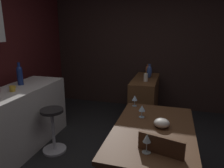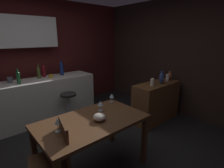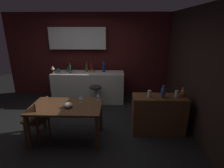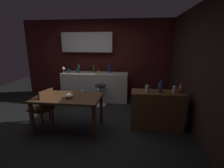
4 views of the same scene
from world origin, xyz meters
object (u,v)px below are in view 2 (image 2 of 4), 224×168
at_px(wine_glass_right, 100,104).
at_px(wine_glass_center, 112,96).
at_px(bar_stool, 69,107).
at_px(cup_mustard, 51,76).
at_px(wine_bottle_green, 18,77).
at_px(wine_bottle_olive, 39,72).
at_px(cup_slate, 10,80).
at_px(wine_glass_left, 58,122).
at_px(dining_table, 92,126).
at_px(chair_near_window, 55,158).
at_px(sideboard_cabinet, 156,102).
at_px(vase_ceramic_blue, 162,78).
at_px(vase_copper, 170,76).
at_px(fruit_bowl, 99,117).
at_px(wine_bottle_ruby, 44,71).
at_px(pillar_candle_tall, 167,78).
at_px(pillar_candle_short, 152,82).
at_px(wine_bottle_cobalt, 62,68).

distance_m(wine_glass_right, wine_glass_center, 0.36).
xyz_separation_m(bar_stool, cup_mustard, (-0.13, 0.49, 0.60)).
distance_m(wine_bottle_green, wine_bottle_olive, 0.49).
distance_m(bar_stool, cup_slate, 1.24).
bearing_deg(cup_mustard, wine_glass_left, -110.28).
xyz_separation_m(dining_table, chair_near_window, (-0.54, -0.07, -0.16)).
relative_size(sideboard_cabinet, wine_bottle_green, 3.86).
xyz_separation_m(dining_table, wine_glass_left, (-0.44, 0.02, 0.21)).
xyz_separation_m(wine_bottle_olive, vase_ceramic_blue, (1.84, -1.78, -0.09)).
distance_m(wine_bottle_green, vase_copper, 3.10).
distance_m(wine_bottle_olive, cup_slate, 0.56).
relative_size(fruit_bowl, wine_bottle_olive, 0.53).
height_order(fruit_bowl, wine_bottle_ruby, wine_bottle_ruby).
xyz_separation_m(sideboard_cabinet, vase_ceramic_blue, (0.04, -0.06, 0.53)).
height_order(bar_stool, wine_bottle_ruby, wine_bottle_ruby).
distance_m(dining_table, pillar_candle_tall, 2.22).
xyz_separation_m(cup_mustard, vase_copper, (2.07, -1.57, -0.03)).
relative_size(bar_stool, pillar_candle_short, 3.87).
distance_m(wine_glass_right, wine_bottle_green, 1.80).
xyz_separation_m(sideboard_cabinet, cup_slate, (-2.35, 1.72, 0.54)).
relative_size(sideboard_cabinet, wine_bottle_ruby, 3.86).
relative_size(dining_table, wine_glass_center, 9.46).
height_order(wine_bottle_green, pillar_candle_tall, wine_bottle_green).
xyz_separation_m(chair_near_window, cup_slate, (0.06, 2.11, 0.46)).
height_order(wine_glass_right, pillar_candle_tall, pillar_candle_tall).
relative_size(chair_near_window, wine_glass_right, 6.23).
distance_m(wine_glass_left, wine_bottle_cobalt, 2.27).
bearing_deg(wine_glass_right, wine_glass_center, 23.22).
xyz_separation_m(wine_glass_right, fruit_bowl, (-0.19, -0.23, -0.06)).
bearing_deg(sideboard_cabinet, vase_copper, 1.44).
distance_m(chair_near_window, wine_bottle_ruby, 2.36).
height_order(wine_glass_left, pillar_candle_short, pillar_candle_short).
bearing_deg(cup_slate, wine_glass_center, -58.33).
bearing_deg(pillar_candle_tall, wine_glass_center, -180.00).
distance_m(wine_glass_left, cup_slate, 2.03).
distance_m(wine_glass_left, wine_bottle_ruby, 2.19).
bearing_deg(cup_mustard, chair_near_window, -112.02).
relative_size(chair_near_window, wine_bottle_cobalt, 2.62).
relative_size(wine_glass_right, wine_bottle_olive, 0.48).
relative_size(wine_bottle_green, cup_slate, 2.21).
bearing_deg(dining_table, pillar_candle_short, 10.20).
distance_m(sideboard_cabinet, vase_ceramic_blue, 0.54).
bearing_deg(wine_bottle_olive, pillar_candle_tall, -39.37).
xyz_separation_m(sideboard_cabinet, fruit_bowl, (-1.80, -0.40, 0.38)).
height_order(wine_glass_right, pillar_candle_short, pillar_candle_short).
distance_m(dining_table, fruit_bowl, 0.17).
bearing_deg(bar_stool, pillar_candle_short, -42.18).
height_order(pillar_candle_tall, vase_ceramic_blue, vase_ceramic_blue).
height_order(wine_glass_center, vase_ceramic_blue, vase_ceramic_blue).
bearing_deg(chair_near_window, sideboard_cabinet, 9.30).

